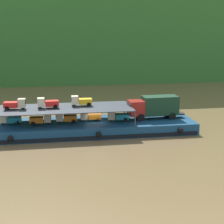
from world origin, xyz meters
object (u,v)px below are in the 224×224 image
mini_truck_lower_aft (41,119)px  mini_truck_lower_bow (118,116)px  mini_truck_lower_mid (66,118)px  mini_truck_upper_stern (15,104)px  covered_lorry (154,106)px  mini_truck_lower_stern (10,119)px  mini_truck_lower_fore (90,116)px  mini_truck_upper_mid (48,103)px  mini_truck_upper_fore (81,101)px  cargo_barge (95,127)px

mini_truck_lower_aft → mini_truck_lower_bow: bearing=0.0°
mini_truck_lower_mid → mini_truck_upper_stern: size_ratio=0.99×
covered_lorry → mini_truck_lower_stern: (-19.22, 0.12, -1.00)m
covered_lorry → mini_truck_lower_mid: size_ratio=2.87×
mini_truck_upper_stern → mini_truck_lower_fore: bearing=2.0°
covered_lorry → mini_truck_lower_mid: (-12.06, -0.27, -1.00)m
covered_lorry → mini_truck_upper_mid: size_ratio=2.86×
mini_truck_upper_fore → mini_truck_lower_stern: bearing=-177.4°
covered_lorry → mini_truck_lower_bow: size_ratio=2.84×
mini_truck_lower_aft → mini_truck_upper_stern: 3.75m
mini_truck_lower_mid → mini_truck_upper_mid: mini_truck_upper_mid is taller
mini_truck_lower_aft → mini_truck_lower_bow: same height
cargo_barge → mini_truck_lower_aft: 7.19m
mini_truck_lower_fore → mini_truck_upper_stern: size_ratio=0.99×
mini_truck_upper_mid → covered_lorry: bearing=0.5°
mini_truck_lower_aft → mini_truck_upper_fore: 5.82m
covered_lorry → mini_truck_upper_fore: (-9.95, 0.54, 1.00)m
covered_lorry → mini_truck_lower_bow: (-5.20, -0.58, -1.00)m
mini_truck_lower_aft → cargo_barge: bearing=2.5°
mini_truck_lower_aft → mini_truck_lower_mid: same height
mini_truck_upper_fore → covered_lorry: bearing=-3.1°
mini_truck_lower_bow → mini_truck_upper_stern: mini_truck_upper_stern is taller
mini_truck_upper_stern → mini_truck_upper_mid: size_ratio=1.01×
mini_truck_lower_fore → mini_truck_upper_fore: (-1.14, 0.41, 2.00)m
cargo_barge → mini_truck_upper_fore: 3.92m
mini_truck_lower_stern → mini_truck_lower_mid: bearing=-3.1°
mini_truck_upper_mid → mini_truck_upper_fore: same height
covered_lorry → mini_truck_upper_mid: bearing=-179.5°
mini_truck_lower_stern → mini_truck_upper_stern: size_ratio=0.98×
mini_truck_upper_stern → mini_truck_lower_mid: bearing=-0.6°
mini_truck_upper_stern → mini_truck_upper_fore: (8.49, 0.74, 0.00)m
mini_truck_upper_stern → mini_truck_upper_fore: same height
mini_truck_upper_mid → mini_truck_lower_stern: bearing=177.1°
cargo_barge → covered_lorry: size_ratio=3.34×
mini_truck_lower_stern → mini_truck_lower_bow: (14.02, -0.70, 0.00)m
covered_lorry → mini_truck_upper_mid: mini_truck_upper_mid is taller
mini_truck_lower_aft → mini_truck_lower_bow: (10.09, 0.00, 0.00)m
mini_truck_lower_mid → mini_truck_lower_stern: bearing=176.9°
mini_truck_lower_bow → mini_truck_lower_mid: bearing=177.4°
cargo_barge → mini_truck_upper_mid: bearing=178.6°
mini_truck_lower_fore → mini_truck_upper_mid: 5.91m
mini_truck_lower_aft → mini_truck_lower_fore: bearing=6.3°
covered_lorry → mini_truck_lower_aft: covered_lorry is taller
cargo_barge → mini_truck_lower_fore: size_ratio=9.61×
mini_truck_lower_fore → mini_truck_lower_bow: (3.60, -0.71, 0.00)m
mini_truck_lower_fore → mini_truck_lower_bow: size_ratio=0.99×
mini_truck_lower_mid → mini_truck_lower_aft: bearing=-174.4°
mini_truck_upper_fore → mini_truck_lower_bow: bearing=-13.3°
mini_truck_lower_stern → mini_truck_upper_fore: mini_truck_upper_fore is taller
mini_truck_lower_bow → mini_truck_lower_fore: bearing=168.8°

